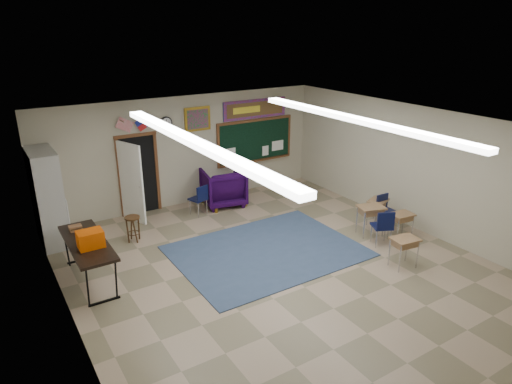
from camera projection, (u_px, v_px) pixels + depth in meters
floor at (280, 269)px, 9.45m from camera, size 9.00×9.00×0.00m
back_wall at (187, 151)px, 12.49m from camera, size 8.00×0.04×3.00m
front_wall at (503, 321)px, 5.37m from camera, size 8.00×0.04×3.00m
left_wall at (67, 254)px, 6.92m from camera, size 0.04×9.00×3.00m
right_wall at (418, 169)px, 10.94m from camera, size 0.04×9.00×3.00m
ceiling at (283, 126)px, 8.41m from camera, size 8.00×9.00×0.04m
area_rug at (267, 251)px, 10.18m from camera, size 4.00×3.00×0.02m
fluorescent_strips at (283, 130)px, 8.43m from camera, size 3.86×6.00×0.10m
doorway at (137, 177)px, 11.78m from camera, size 1.10×0.89×2.16m
chalkboard at (255, 142)px, 13.58m from camera, size 2.55×0.14×1.30m
bulletin_board at (255, 109)px, 13.24m from camera, size 2.10×0.05×0.55m
framed_art_print at (198, 119)px, 12.35m from camera, size 0.75×0.05×0.65m
wall_clock at (166, 123)px, 11.90m from camera, size 0.32×0.05×0.32m
wall_flags at (134, 121)px, 11.40m from camera, size 1.16×0.06×0.70m
storage_cabinet at (48, 198)px, 10.26m from camera, size 0.59×1.25×2.20m
wingback_armchair at (223, 187)px, 12.66m from camera, size 1.29×1.31×1.02m
student_chair_reading at (198, 200)px, 12.02m from camera, size 0.52×0.52×0.83m
student_chair_desk_a at (382, 227)px, 10.35m from camera, size 0.58×0.58×0.87m
student_chair_desk_b at (387, 212)px, 11.26m from camera, size 0.41×0.41×0.82m
student_desk_front_left at (370, 219)px, 10.87m from camera, size 0.71×0.60×0.73m
student_desk_front_right at (377, 210)px, 11.47m from camera, size 0.65×0.57×0.65m
student_desk_back_left at (404, 251)px, 9.42m from camera, size 0.60×0.48×0.65m
student_desk_back_right at (401, 225)px, 10.69m from camera, size 0.57×0.46×0.63m
folding_table at (89, 259)px, 8.88m from camera, size 0.69×2.07×1.18m
wooden_stool at (133, 229)px, 10.57m from camera, size 0.35×0.35×0.61m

